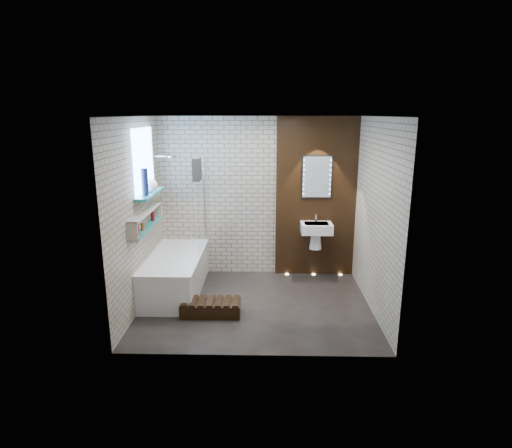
{
  "coord_description": "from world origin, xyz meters",
  "views": [
    {
      "loc": [
        0.13,
        -5.57,
        2.64
      ],
      "look_at": [
        0.0,
        0.15,
        1.15
      ],
      "focal_mm": 29.93,
      "sensor_mm": 36.0,
      "label": 1
    }
  ],
  "objects_px": {
    "bath_screen": "(201,204)",
    "walnut_step": "(211,308)",
    "bathtub": "(176,273)",
    "led_mirror": "(317,177)",
    "washbasin": "(316,232)"
  },
  "relations": [
    {
      "from": "bathtub",
      "to": "bath_screen",
      "type": "height_order",
      "value": "bath_screen"
    },
    {
      "from": "washbasin",
      "to": "led_mirror",
      "type": "relative_size",
      "value": 0.83
    },
    {
      "from": "led_mirror",
      "to": "walnut_step",
      "type": "xyz_separation_m",
      "value": [
        -1.55,
        -1.53,
        -1.56
      ]
    },
    {
      "from": "washbasin",
      "to": "bath_screen",
      "type": "bearing_deg",
      "value": -174.22
    },
    {
      "from": "bathtub",
      "to": "bath_screen",
      "type": "xyz_separation_m",
      "value": [
        0.35,
        0.44,
        0.99
      ]
    },
    {
      "from": "bath_screen",
      "to": "washbasin",
      "type": "bearing_deg",
      "value": 5.78
    },
    {
      "from": "walnut_step",
      "to": "led_mirror",
      "type": "bearing_deg",
      "value": 44.67
    },
    {
      "from": "bathtub",
      "to": "bath_screen",
      "type": "distance_m",
      "value": 1.14
    },
    {
      "from": "bath_screen",
      "to": "walnut_step",
      "type": "relative_size",
      "value": 1.76
    },
    {
      "from": "bath_screen",
      "to": "led_mirror",
      "type": "relative_size",
      "value": 2.0
    },
    {
      "from": "led_mirror",
      "to": "walnut_step",
      "type": "height_order",
      "value": "led_mirror"
    },
    {
      "from": "washbasin",
      "to": "bathtub",
      "type": "bearing_deg",
      "value": -163.99
    },
    {
      "from": "bathtub",
      "to": "led_mirror",
      "type": "xyz_separation_m",
      "value": [
        2.17,
        0.78,
        1.36
      ]
    },
    {
      "from": "led_mirror",
      "to": "bathtub",
      "type": "bearing_deg",
      "value": -160.22
    },
    {
      "from": "washbasin",
      "to": "led_mirror",
      "type": "bearing_deg",
      "value": 90.0
    }
  ]
}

